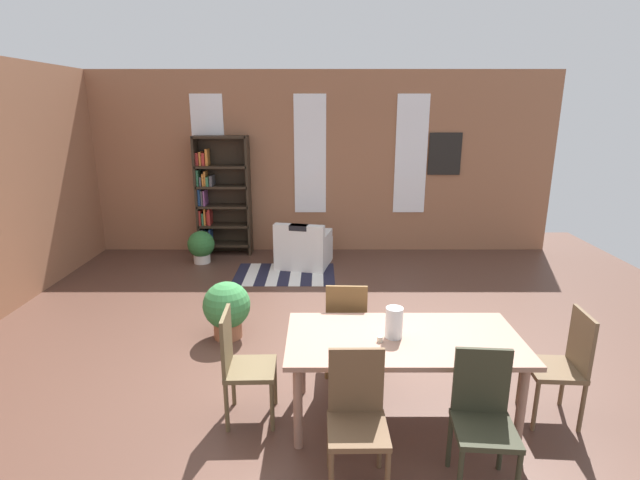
{
  "coord_description": "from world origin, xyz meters",
  "views": [
    {
      "loc": [
        0.17,
        -4.24,
        2.51
      ],
      "look_at": [
        0.16,
        1.54,
        0.89
      ],
      "focal_mm": 26.76,
      "sensor_mm": 36.0,
      "label": 1
    }
  ],
  "objects_px": {
    "dining_chair_head_right": "(565,363)",
    "dining_chair_near_left": "(358,415)",
    "dining_table": "(404,346)",
    "dining_chair_far_left": "(347,325)",
    "dining_chair_near_right": "(484,415)",
    "vase_on_table": "(395,323)",
    "armchair_white": "(304,249)",
    "potted_plant_corner": "(202,246)",
    "dining_chair_head_left": "(242,362)",
    "bookshelf_tall": "(220,196)",
    "potted_plant_by_shelf": "(228,308)"
  },
  "relations": [
    {
      "from": "dining_chair_head_right",
      "to": "dining_chair_near_left",
      "type": "height_order",
      "value": "same"
    },
    {
      "from": "dining_table",
      "to": "dining_chair_far_left",
      "type": "bearing_deg",
      "value": 121.55
    },
    {
      "from": "dining_chair_near_right",
      "to": "vase_on_table",
      "type": "bearing_deg",
      "value": 126.46
    },
    {
      "from": "dining_table",
      "to": "dining_chair_head_right",
      "type": "distance_m",
      "value": 1.32
    },
    {
      "from": "armchair_white",
      "to": "potted_plant_corner",
      "type": "bearing_deg",
      "value": 175.28
    },
    {
      "from": "vase_on_table",
      "to": "dining_chair_head_right",
      "type": "xyz_separation_m",
      "value": [
        1.39,
        -0.0,
        -0.35
      ]
    },
    {
      "from": "dining_table",
      "to": "vase_on_table",
      "type": "bearing_deg",
      "value": -180.0
    },
    {
      "from": "vase_on_table",
      "to": "dining_chair_head_left",
      "type": "distance_m",
      "value": 1.28
    },
    {
      "from": "vase_on_table",
      "to": "dining_chair_near_left",
      "type": "height_order",
      "value": "vase_on_table"
    },
    {
      "from": "dining_chair_near_right",
      "to": "bookshelf_tall",
      "type": "xyz_separation_m",
      "value": [
        -2.84,
        5.36,
        0.52
      ]
    },
    {
      "from": "dining_chair_near_right",
      "to": "potted_plant_by_shelf",
      "type": "relative_size",
      "value": 1.46
    },
    {
      "from": "dining_table",
      "to": "armchair_white",
      "type": "xyz_separation_m",
      "value": [
        -0.94,
        3.98,
        -0.38
      ]
    },
    {
      "from": "vase_on_table",
      "to": "potted_plant_by_shelf",
      "type": "height_order",
      "value": "vase_on_table"
    },
    {
      "from": "dining_chair_near_left",
      "to": "armchair_white",
      "type": "relative_size",
      "value": 1.0
    },
    {
      "from": "dining_chair_head_right",
      "to": "potted_plant_by_shelf",
      "type": "height_order",
      "value": "dining_chair_head_right"
    },
    {
      "from": "dining_chair_near_left",
      "to": "potted_plant_corner",
      "type": "xyz_separation_m",
      "value": [
        -2.22,
        4.81,
        -0.22
      ]
    },
    {
      "from": "dining_chair_head_left",
      "to": "potted_plant_corner",
      "type": "relative_size",
      "value": 1.75
    },
    {
      "from": "dining_chair_head_left",
      "to": "dining_chair_far_left",
      "type": "xyz_separation_m",
      "value": [
        0.89,
        0.69,
        0.0
      ]
    },
    {
      "from": "dining_chair_far_left",
      "to": "dining_chair_head_right",
      "type": "height_order",
      "value": "same"
    },
    {
      "from": "armchair_white",
      "to": "dining_chair_head_right",
      "type": "bearing_deg",
      "value": -60.54
    },
    {
      "from": "dining_table",
      "to": "dining_chair_head_left",
      "type": "relative_size",
      "value": 1.97
    },
    {
      "from": "dining_chair_head_left",
      "to": "dining_chair_head_right",
      "type": "bearing_deg",
      "value": -0.05
    },
    {
      "from": "dining_table",
      "to": "potted_plant_by_shelf",
      "type": "height_order",
      "value": "dining_table"
    },
    {
      "from": "dining_chair_far_left",
      "to": "dining_chair_near_left",
      "type": "xyz_separation_m",
      "value": [
        0.0,
        -1.38,
        0.0
      ]
    },
    {
      "from": "vase_on_table",
      "to": "potted_plant_corner",
      "type": "distance_m",
      "value": 4.88
    },
    {
      "from": "dining_table",
      "to": "dining_chair_near_left",
      "type": "height_order",
      "value": "dining_chair_near_left"
    },
    {
      "from": "dining_chair_head_left",
      "to": "bookshelf_tall",
      "type": "relative_size",
      "value": 0.46
    },
    {
      "from": "dining_chair_near_right",
      "to": "dining_chair_head_left",
      "type": "bearing_deg",
      "value": 158.38
    },
    {
      "from": "dining_chair_head_right",
      "to": "potted_plant_by_shelf",
      "type": "xyz_separation_m",
      "value": [
        -3.02,
        1.45,
        -0.16
      ]
    },
    {
      "from": "dining_chair_far_left",
      "to": "potted_plant_by_shelf",
      "type": "xyz_separation_m",
      "value": [
        -1.29,
        0.76,
        -0.16
      ]
    },
    {
      "from": "vase_on_table",
      "to": "dining_chair_near_left",
      "type": "distance_m",
      "value": 0.85
    },
    {
      "from": "dining_chair_near_right",
      "to": "dining_chair_far_left",
      "type": "bearing_deg",
      "value": 121.65
    },
    {
      "from": "dining_chair_head_right",
      "to": "dining_chair_near_left",
      "type": "relative_size",
      "value": 1.0
    },
    {
      "from": "vase_on_table",
      "to": "potted_plant_by_shelf",
      "type": "xyz_separation_m",
      "value": [
        -1.63,
        1.45,
        -0.51
      ]
    },
    {
      "from": "dining_chair_head_left",
      "to": "bookshelf_tall",
      "type": "xyz_separation_m",
      "value": [
        -1.1,
        4.67,
        0.52
      ]
    },
    {
      "from": "potted_plant_corner",
      "to": "dining_chair_head_left",
      "type": "bearing_deg",
      "value": -72.07
    },
    {
      "from": "potted_plant_by_shelf",
      "to": "armchair_white",
      "type": "bearing_deg",
      "value": 73.07
    },
    {
      "from": "dining_table",
      "to": "dining_chair_head_left",
      "type": "bearing_deg",
      "value": -179.91
    },
    {
      "from": "armchair_white",
      "to": "potted_plant_corner",
      "type": "height_order",
      "value": "armchair_white"
    },
    {
      "from": "dining_chair_near_right",
      "to": "armchair_white",
      "type": "xyz_separation_m",
      "value": [
        -1.37,
        4.67,
        -0.23
      ]
    },
    {
      "from": "dining_chair_head_left",
      "to": "dining_chair_head_right",
      "type": "height_order",
      "value": "same"
    },
    {
      "from": "dining_chair_head_left",
      "to": "armchair_white",
      "type": "height_order",
      "value": "dining_chair_head_left"
    },
    {
      "from": "vase_on_table",
      "to": "dining_chair_near_right",
      "type": "distance_m",
      "value": 0.93
    },
    {
      "from": "dining_chair_far_left",
      "to": "potted_plant_corner",
      "type": "bearing_deg",
      "value": 122.92
    },
    {
      "from": "dining_chair_far_left",
      "to": "dining_chair_near_left",
      "type": "height_order",
      "value": "same"
    },
    {
      "from": "dining_chair_near_left",
      "to": "bookshelf_tall",
      "type": "distance_m",
      "value": 5.74
    },
    {
      "from": "dining_chair_near_right",
      "to": "armchair_white",
      "type": "height_order",
      "value": "dining_chair_near_right"
    },
    {
      "from": "vase_on_table",
      "to": "dining_chair_head_right",
      "type": "height_order",
      "value": "vase_on_table"
    },
    {
      "from": "dining_chair_head_left",
      "to": "potted_plant_corner",
      "type": "bearing_deg",
      "value": 107.93
    },
    {
      "from": "dining_chair_head_right",
      "to": "potted_plant_corner",
      "type": "relative_size",
      "value": 1.75
    }
  ]
}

